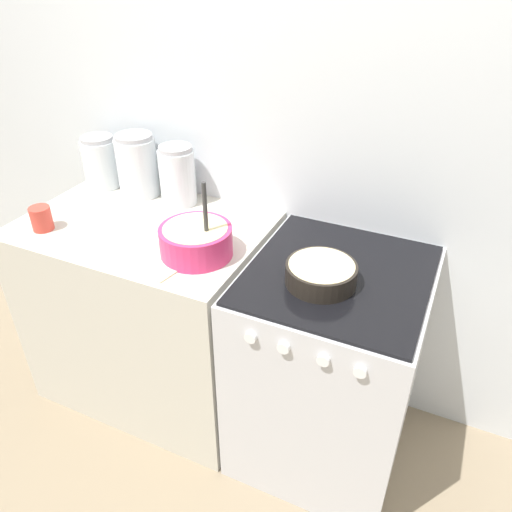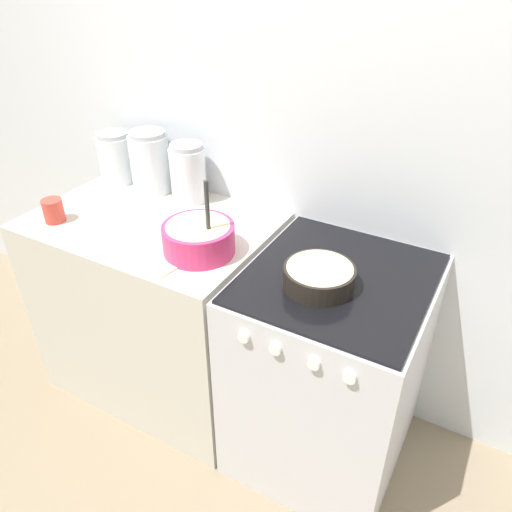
# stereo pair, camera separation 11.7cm
# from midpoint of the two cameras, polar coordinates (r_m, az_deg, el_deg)

# --- Properties ---
(ground_plane) EXTENTS (12.00, 12.00, 0.00)m
(ground_plane) POSITION_cam_midpoint_polar(r_m,az_deg,el_deg) (2.29, -5.95, -23.41)
(ground_plane) COLOR gray
(wall_back) EXTENTS (5.00, 0.05, 2.40)m
(wall_back) POSITION_cam_midpoint_polar(r_m,az_deg,el_deg) (2.04, 2.33, 12.79)
(wall_back) COLOR silver
(wall_back) RESTS_ON ground_plane
(countertop_cabinet) EXTENTS (1.00, 0.69, 0.90)m
(countertop_cabinet) POSITION_cam_midpoint_polar(r_m,az_deg,el_deg) (2.36, -13.00, -6.05)
(countertop_cabinet) COLOR beige
(countertop_cabinet) RESTS_ON ground_plane
(stove) EXTENTS (0.65, 0.71, 0.90)m
(stove) POSITION_cam_midpoint_polar(r_m,az_deg,el_deg) (2.05, 6.68, -12.33)
(stove) COLOR silver
(stove) RESTS_ON ground_plane
(mixing_bowl) EXTENTS (0.27, 0.27, 0.30)m
(mixing_bowl) POSITION_cam_midpoint_polar(r_m,az_deg,el_deg) (1.83, -8.69, 1.86)
(mixing_bowl) COLOR #E0336B
(mixing_bowl) RESTS_ON countertop_cabinet
(baking_pan) EXTENTS (0.24, 0.24, 0.07)m
(baking_pan) POSITION_cam_midpoint_polar(r_m,az_deg,el_deg) (1.68, 5.47, -2.02)
(baking_pan) COLOR black
(baking_pan) RESTS_ON stove
(storage_jar_left) EXTENTS (0.16, 0.16, 0.24)m
(storage_jar_left) POSITION_cam_midpoint_polar(r_m,az_deg,el_deg) (2.46, -18.62, 9.77)
(storage_jar_left) COLOR silver
(storage_jar_left) RESTS_ON countertop_cabinet
(storage_jar_middle) EXTENTS (0.18, 0.18, 0.28)m
(storage_jar_middle) POSITION_cam_midpoint_polar(r_m,az_deg,el_deg) (2.32, -14.79, 9.54)
(storage_jar_middle) COLOR silver
(storage_jar_middle) RESTS_ON countertop_cabinet
(storage_jar_right) EXTENTS (0.16, 0.16, 0.26)m
(storage_jar_right) POSITION_cam_midpoint_polar(r_m,az_deg,el_deg) (2.21, -10.45, 8.61)
(storage_jar_right) COLOR silver
(storage_jar_right) RESTS_ON countertop_cabinet
(tin_can) EXTENTS (0.08, 0.08, 0.10)m
(tin_can) POSITION_cam_midpoint_polar(r_m,az_deg,el_deg) (2.18, -24.76, 3.90)
(tin_can) COLOR #CC3F33
(tin_can) RESTS_ON countertop_cabinet
(recipe_page) EXTENTS (0.25, 0.29, 0.01)m
(recipe_page) POSITION_cam_midpoint_polar(r_m,az_deg,el_deg) (1.87, -12.13, -0.12)
(recipe_page) COLOR beige
(recipe_page) RESTS_ON countertop_cabinet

